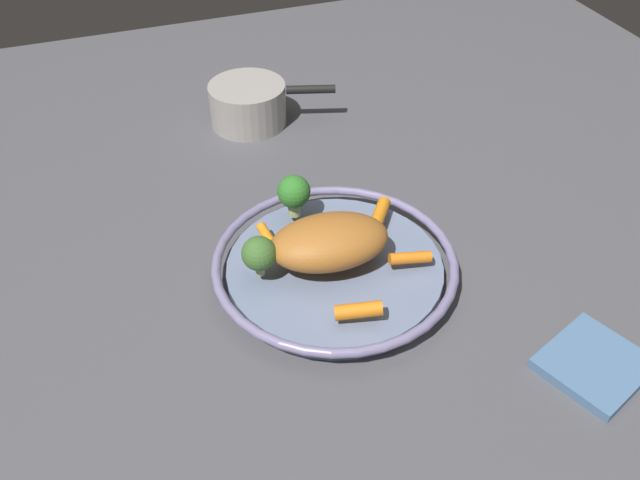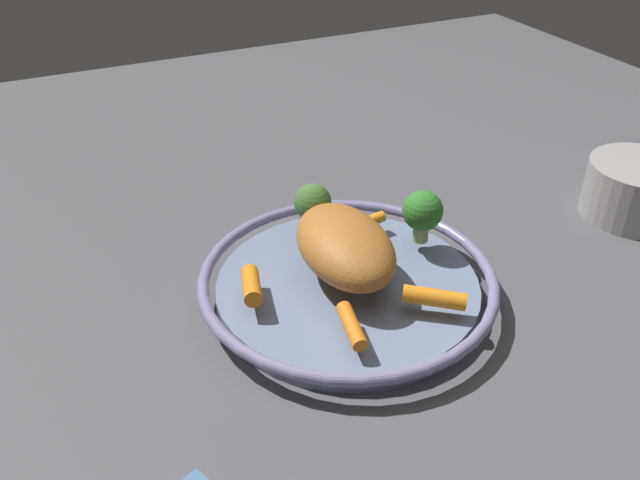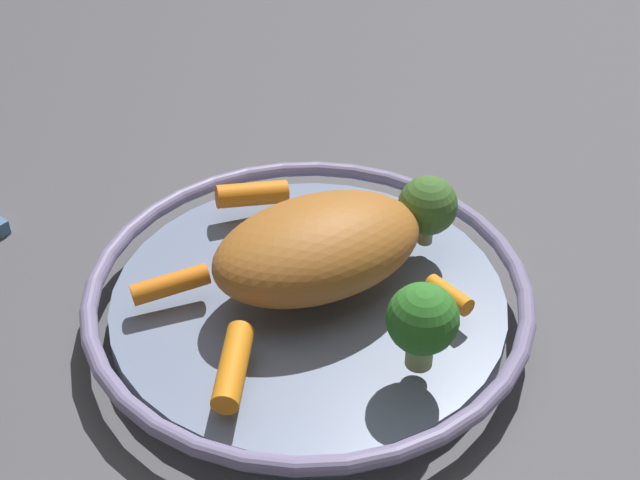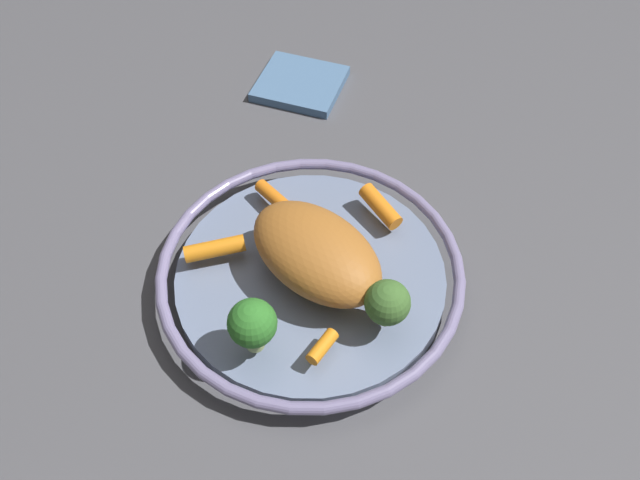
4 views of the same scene
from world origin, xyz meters
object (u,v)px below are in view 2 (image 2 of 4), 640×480
object	(u,v)px
baby_carrot_near_rim	(251,285)
broccoli_floret_mid	(313,203)
baby_carrot_center	(434,298)
baby_carrot_right	(352,326)
baby_carrot_left	(370,221)
roast_chicken_piece	(345,246)
serving_bowl	(347,285)
broccoli_floret_edge	(423,212)
saucepan	(639,191)

from	to	relation	value
baby_carrot_near_rim	broccoli_floret_mid	xyz separation A→B (m)	(0.10, -0.12, 0.03)
baby_carrot_center	baby_carrot_right	bearing A→B (deg)	90.83
baby_carrot_center	baby_carrot_left	xyz separation A→B (m)	(0.17, -0.02, -0.00)
roast_chicken_piece	baby_carrot_right	bearing A→B (deg)	156.64
roast_chicken_piece	serving_bowl	bearing A→B (deg)	-178.66
baby_carrot_right	baby_carrot_center	bearing A→B (deg)	-89.17
baby_carrot_left	baby_carrot_right	bearing A→B (deg)	145.72
baby_carrot_center	baby_carrot_near_rim	world-z (taller)	baby_carrot_near_rim
baby_carrot_left	broccoli_floret_edge	size ratio (longest dim) A/B	0.59
broccoli_floret_mid	saucepan	distance (m)	0.47
baby_carrot_near_rim	broccoli_floret_mid	bearing A→B (deg)	-51.36
broccoli_floret_edge	saucepan	bearing A→B (deg)	-94.20
baby_carrot_center	baby_carrot_near_rim	size ratio (longest dim) A/B	1.12
baby_carrot_right	baby_carrot_near_rim	xyz separation A→B (m)	(0.11, 0.07, 0.00)
serving_bowl	broccoli_floret_mid	size ratio (longest dim) A/B	5.78
baby_carrot_center	broccoli_floret_edge	distance (m)	0.13
serving_bowl	broccoli_floret_edge	world-z (taller)	broccoli_floret_edge
roast_chicken_piece	broccoli_floret_edge	distance (m)	0.12
roast_chicken_piece	broccoli_floret_mid	bearing A→B (deg)	-3.08
broccoli_floret_edge	broccoli_floret_mid	xyz separation A→B (m)	(0.09, 0.11, -0.00)
baby_carrot_right	baby_carrot_left	size ratio (longest dim) A/B	1.50
saucepan	serving_bowl	bearing A→B (deg)	89.62
broccoli_floret_edge	serving_bowl	bearing A→B (deg)	101.20
baby_carrot_center	broccoli_floret_mid	distance (m)	0.21
serving_bowl	roast_chicken_piece	world-z (taller)	roast_chicken_piece
baby_carrot_right	baby_carrot_left	world-z (taller)	baby_carrot_right
baby_carrot_right	serving_bowl	bearing A→B (deg)	-25.37
baby_carrot_near_rim	baby_carrot_left	distance (m)	0.20
serving_bowl	baby_carrot_center	world-z (taller)	baby_carrot_center
roast_chicken_piece	broccoli_floret_edge	bearing A→B (deg)	-83.17
roast_chicken_piece	saucepan	distance (m)	0.46
baby_carrot_left	broccoli_floret_edge	world-z (taller)	broccoli_floret_edge
baby_carrot_near_rim	broccoli_floret_mid	size ratio (longest dim) A/B	1.01
roast_chicken_piece	saucepan	size ratio (longest dim) A/B	0.72
baby_carrot_right	baby_carrot_left	xyz separation A→B (m)	(0.18, -0.12, -0.00)
broccoli_floret_mid	serving_bowl	bearing A→B (deg)	177.28
roast_chicken_piece	baby_carrot_center	bearing A→B (deg)	-150.90
baby_carrot_near_rim	broccoli_floret_mid	distance (m)	0.16
baby_carrot_left	baby_carrot_near_rim	bearing A→B (deg)	109.59
baby_carrot_near_rim	broccoli_floret_edge	distance (m)	0.23
baby_carrot_left	broccoli_floret_mid	world-z (taller)	broccoli_floret_mid
broccoli_floret_mid	saucepan	xyz separation A→B (m)	(-0.11, -0.46, -0.04)
baby_carrot_center	baby_carrot_left	world-z (taller)	baby_carrot_center
baby_carrot_left	saucepan	bearing A→B (deg)	-102.02
broccoli_floret_mid	saucepan	bearing A→B (deg)	-103.71
broccoli_floret_edge	baby_carrot_left	bearing A→B (deg)	34.89
roast_chicken_piece	broccoli_floret_mid	distance (m)	0.10
roast_chicken_piece	broccoli_floret_edge	world-z (taller)	broccoli_floret_edge
baby_carrot_left	broccoli_floret_edge	bearing A→B (deg)	-145.11
baby_carrot_right	saucepan	bearing A→B (deg)	-79.68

